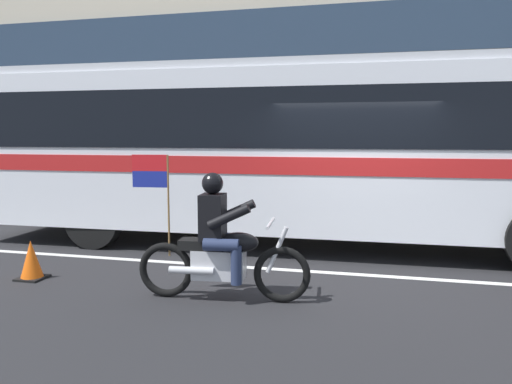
{
  "coord_description": "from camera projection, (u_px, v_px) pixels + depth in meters",
  "views": [
    {
      "loc": [
        0.36,
        -7.75,
        2.02
      ],
      "look_at": [
        -1.5,
        -0.21,
        1.12
      ],
      "focal_mm": 34.86,
      "sensor_mm": 36.0,
      "label": 1
    }
  ],
  "objects": [
    {
      "name": "traffic_cone",
      "position": [
        31.0,
        261.0,
        6.95
      ],
      "size": [
        0.36,
        0.36,
        0.55
      ],
      "color": "#EA590F",
      "rests_on": "ground_plane"
    },
    {
      "name": "ground_plane",
      "position": [
        352.0,
        264.0,
        7.8
      ],
      "size": [
        60.0,
        60.0,
        0.0
      ],
      "primitive_type": "plane",
      "color": "black"
    },
    {
      "name": "sidewalk_curb",
      "position": [
        362.0,
        211.0,
        12.71
      ],
      "size": [
        28.0,
        3.8,
        0.15
      ],
      "primitive_type": "cube",
      "color": "#A39E93",
      "rests_on": "ground_plane"
    },
    {
      "name": "lane_center_stripe",
      "position": [
        350.0,
        274.0,
        7.22
      ],
      "size": [
        26.6,
        0.14,
        0.01
      ],
      "primitive_type": "cube",
      "color": "silver",
      "rests_on": "ground_plane"
    },
    {
      "name": "transit_bus",
      "position": [
        318.0,
        142.0,
        8.9
      ],
      "size": [
        12.37,
        2.79,
        3.22
      ],
      "color": "silver",
      "rests_on": "ground_plane"
    },
    {
      "name": "motorcycle_with_rider",
      "position": [
        221.0,
        246.0,
        6.04
      ],
      "size": [
        2.19,
        0.65,
        1.78
      ],
      "color": "black",
      "rests_on": "ground_plane"
    }
  ]
}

